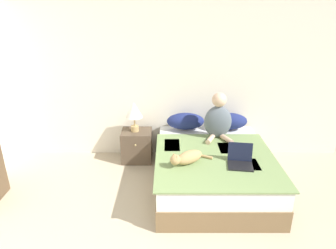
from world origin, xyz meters
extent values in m
cube|color=silver|center=(0.00, 3.47, 1.27)|extent=(5.87, 0.05, 2.55)
cube|color=brown|center=(0.67, 2.45, 0.14)|extent=(1.51, 1.92, 0.28)
cube|color=silver|center=(0.67, 2.45, 0.40)|extent=(1.49, 1.89, 0.24)
cube|color=#758E56|center=(0.67, 2.25, 0.53)|extent=(1.55, 1.53, 0.02)
cube|color=#5B9384|center=(0.93, 2.55, 0.53)|extent=(0.32, 0.34, 0.01)
cube|color=#5B9384|center=(1.05, 2.09, 0.53)|extent=(0.28, 0.30, 0.01)
cube|color=#5B9384|center=(0.12, 2.65, 0.53)|extent=(0.21, 0.39, 0.01)
ellipsoid|color=navy|center=(0.34, 3.23, 0.67)|extent=(0.59, 0.29, 0.26)
ellipsoid|color=navy|center=(1.01, 3.23, 0.67)|extent=(0.59, 0.29, 0.26)
ellipsoid|color=slate|center=(0.79, 2.92, 0.78)|extent=(0.40, 0.22, 0.49)
sphere|color=#DBB293|center=(0.79, 2.92, 1.12)|extent=(0.21, 0.21, 0.21)
cylinder|color=#DBB293|center=(0.68, 2.78, 0.57)|extent=(0.18, 0.28, 0.07)
cylinder|color=#DBB293|center=(0.90, 2.78, 0.57)|extent=(0.18, 0.28, 0.07)
ellipsoid|color=tan|center=(0.32, 2.13, 0.62)|extent=(0.41, 0.35, 0.17)
sphere|color=tan|center=(0.15, 2.01, 0.65)|extent=(0.13, 0.13, 0.13)
cone|color=tan|center=(0.17, 1.98, 0.70)|extent=(0.06, 0.06, 0.06)
cone|color=tan|center=(0.13, 2.03, 0.70)|extent=(0.06, 0.06, 0.06)
cylinder|color=tan|center=(0.53, 2.27, 0.55)|extent=(0.20, 0.12, 0.04)
cube|color=black|center=(0.94, 2.04, 0.54)|extent=(0.33, 0.27, 0.02)
cube|color=black|center=(0.96, 2.18, 0.67)|extent=(0.31, 0.10, 0.23)
cube|color=brown|center=(-0.44, 3.19, 0.26)|extent=(0.48, 0.40, 0.51)
sphere|color=tan|center=(-0.44, 2.99, 0.37)|extent=(0.03, 0.03, 0.03)
cylinder|color=tan|center=(-0.47, 3.20, 0.55)|extent=(0.12, 0.12, 0.09)
cylinder|color=tan|center=(-0.47, 3.20, 0.67)|extent=(0.02, 0.02, 0.15)
cone|color=white|center=(-0.47, 3.20, 0.87)|extent=(0.26, 0.26, 0.24)
camera|label=1|loc=(0.06, -1.17, 2.39)|focal=32.00mm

